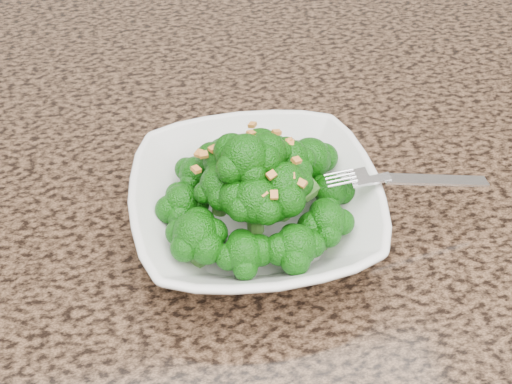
{
  "coord_description": "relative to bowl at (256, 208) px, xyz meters",
  "views": [
    {
      "loc": [
        -0.04,
        -0.12,
        1.36
      ],
      "look_at": [
        0.03,
        0.29,
        0.95
      ],
      "focal_mm": 45.0,
      "sensor_mm": 36.0,
      "label": 1
    }
  ],
  "objects": [
    {
      "name": "granite_counter",
      "position": [
        -0.03,
        0.01,
        -0.04
      ],
      "size": [
        1.64,
        1.04,
        0.03
      ],
      "primitive_type": "cube",
      "color": "brown",
      "rests_on": "cabinet"
    },
    {
      "name": "fork",
      "position": [
        0.11,
        -0.02,
        0.03
      ],
      "size": [
        0.18,
        0.03,
        0.01
      ],
      "primitive_type": null,
      "rotation": [
        0.0,
        0.0,
        0.02
      ],
      "color": "silver",
      "rests_on": "bowl"
    },
    {
      "name": "bowl",
      "position": [
        0.0,
        0.0,
        0.0
      ],
      "size": [
        0.23,
        0.23,
        0.06
      ],
      "primitive_type": "imported",
      "rotation": [
        0.0,
        0.0,
        -0.01
      ],
      "color": "white",
      "rests_on": "granite_counter"
    },
    {
      "name": "broccoli_pile",
      "position": [
        0.0,
        0.0,
        0.07
      ],
      "size": [
        0.2,
        0.2,
        0.08
      ],
      "primitive_type": null,
      "color": "#105A0A",
      "rests_on": "bowl"
    },
    {
      "name": "garlic_topping",
      "position": [
        0.0,
        0.0,
        0.11
      ],
      "size": [
        0.12,
        0.12,
        0.01
      ],
      "primitive_type": null,
      "color": "orange",
      "rests_on": "broccoli_pile"
    }
  ]
}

